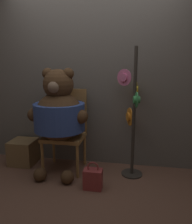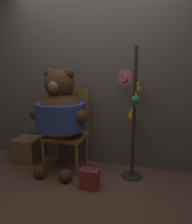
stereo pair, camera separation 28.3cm
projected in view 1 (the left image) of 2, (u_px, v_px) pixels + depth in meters
The scene contains 7 objects.
ground_plane at pixel (88, 179), 2.83m from camera, with size 14.00×14.00×0.00m, color brown.
wall_back at pixel (96, 73), 3.13m from camera, with size 8.00×0.10×2.70m.
chair at pixel (66, 127), 3.09m from camera, with size 0.54×0.48×1.13m.
teddy_bear at pixel (59, 114), 2.87m from camera, with size 0.81×0.72×1.42m.
hat_display_rack at pixel (132, 116), 2.84m from camera, with size 0.37×0.52×1.68m.
handbag_on_ground at pixel (93, 179), 2.60m from camera, with size 0.22×0.14×0.34m.
wooden_crate at pixel (24, 152), 3.27m from camera, with size 0.36×0.36×0.36m.
Camera 1 is at (0.56, -2.53, 1.44)m, focal length 35.00 mm.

